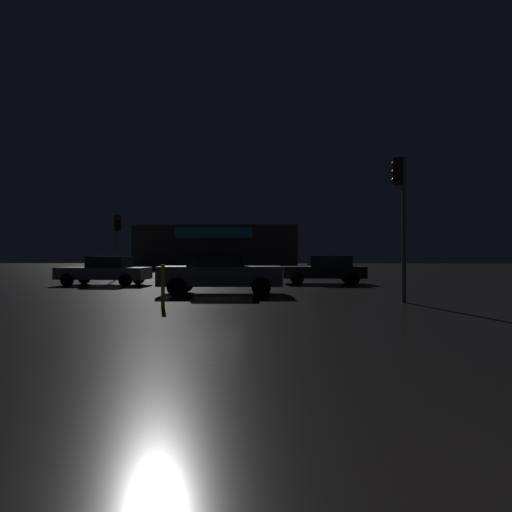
{
  "coord_description": "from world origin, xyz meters",
  "views": [
    {
      "loc": [
        2.76,
        -19.53,
        1.48
      ],
      "look_at": [
        1.6,
        5.91,
        1.43
      ],
      "focal_mm": 30.63,
      "sensor_mm": 36.0,
      "label": 1
    }
  ],
  "objects_px": {
    "store_building": "(220,248)",
    "car_far": "(220,273)",
    "traffic_signal_opposite": "(117,231)",
    "traffic_signal_main": "(401,199)",
    "car_near": "(105,271)",
    "car_crossing": "(325,269)"
  },
  "relations": [
    {
      "from": "traffic_signal_main",
      "to": "car_near",
      "type": "relative_size",
      "value": 1.02
    },
    {
      "from": "store_building",
      "to": "car_far",
      "type": "height_order",
      "value": "store_building"
    },
    {
      "from": "traffic_signal_opposite",
      "to": "car_near",
      "type": "bearing_deg",
      "value": -76.22
    },
    {
      "from": "traffic_signal_opposite",
      "to": "car_far",
      "type": "xyz_separation_m",
      "value": [
        7.51,
        -9.69,
        -2.16
      ]
    },
    {
      "from": "car_near",
      "to": "car_far",
      "type": "distance_m",
      "value": 7.91
    },
    {
      "from": "traffic_signal_opposite",
      "to": "car_crossing",
      "type": "xyz_separation_m",
      "value": [
        12.15,
        -3.34,
        -2.22
      ]
    },
    {
      "from": "store_building",
      "to": "traffic_signal_opposite",
      "type": "xyz_separation_m",
      "value": [
        -3.36,
        -22.31,
        0.68
      ]
    },
    {
      "from": "traffic_signal_opposite",
      "to": "traffic_signal_main",
      "type": "bearing_deg",
      "value": -41.95
    },
    {
      "from": "car_far",
      "to": "car_crossing",
      "type": "bearing_deg",
      "value": 53.87
    },
    {
      "from": "traffic_signal_main",
      "to": "car_far",
      "type": "distance_m",
      "value": 6.95
    },
    {
      "from": "traffic_signal_main",
      "to": "traffic_signal_opposite",
      "type": "distance_m",
      "value": 18.2
    },
    {
      "from": "car_near",
      "to": "car_far",
      "type": "xyz_separation_m",
      "value": [
        6.31,
        -4.78,
        0.1
      ]
    },
    {
      "from": "car_far",
      "to": "traffic_signal_main",
      "type": "bearing_deg",
      "value": -22.34
    },
    {
      "from": "store_building",
      "to": "car_far",
      "type": "xyz_separation_m",
      "value": [
        4.15,
        -32.0,
        -1.48
      ]
    },
    {
      "from": "store_building",
      "to": "car_far",
      "type": "distance_m",
      "value": 32.3
    },
    {
      "from": "store_building",
      "to": "traffic_signal_main",
      "type": "height_order",
      "value": "store_building"
    },
    {
      "from": "traffic_signal_main",
      "to": "car_crossing",
      "type": "bearing_deg",
      "value": 98.94
    },
    {
      "from": "car_near",
      "to": "store_building",
      "type": "bearing_deg",
      "value": 85.47
    },
    {
      "from": "traffic_signal_opposite",
      "to": "car_far",
      "type": "bearing_deg",
      "value": -52.22
    },
    {
      "from": "store_building",
      "to": "car_crossing",
      "type": "bearing_deg",
      "value": -71.09
    },
    {
      "from": "traffic_signal_main",
      "to": "car_far",
      "type": "relative_size",
      "value": 0.98
    },
    {
      "from": "traffic_signal_main",
      "to": "car_near",
      "type": "bearing_deg",
      "value": 149.54
    }
  ]
}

